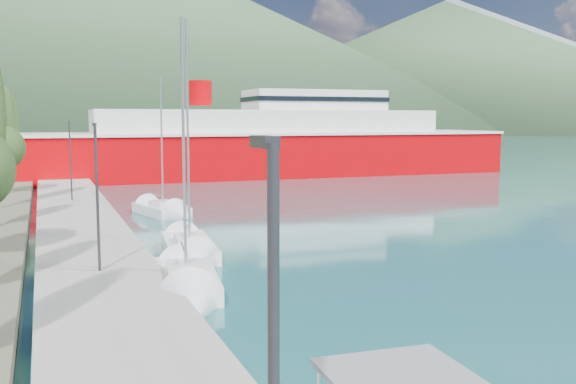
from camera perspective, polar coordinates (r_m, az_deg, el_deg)
name	(u,v)px	position (r m, az deg, el deg)	size (l,w,h in m)	color
ground	(100,153)	(135.32, -16.38, 3.31)	(1400.00, 1400.00, 0.00)	#1E585A
quay	(80,227)	(41.27, -17.96, -3.02)	(5.00, 88.00, 0.80)	gray
hills_far	(199,47)	(654.64, -7.92, 12.66)	(1480.00, 900.00, 180.00)	slate
hills_near	(227,49)	(404.46, -5.42, 12.50)	(1010.00, 520.00, 115.00)	#375535
lamp_posts	(95,189)	(28.26, -16.80, 0.29)	(0.15, 46.31, 6.06)	#2D2D33
sailboat_near	(189,294)	(25.16, -8.80, -8.99)	(3.64, 8.57, 11.93)	silver
sailboat_mid	(194,257)	(31.72, -8.32, -5.75)	(3.14, 9.09, 12.83)	silver
sailboat_far	(172,213)	(46.37, -10.28, -1.89)	(4.14, 7.75, 10.87)	silver
ferry	(270,146)	(79.94, -1.65, 4.15)	(61.15, 13.87, 12.10)	#B30005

